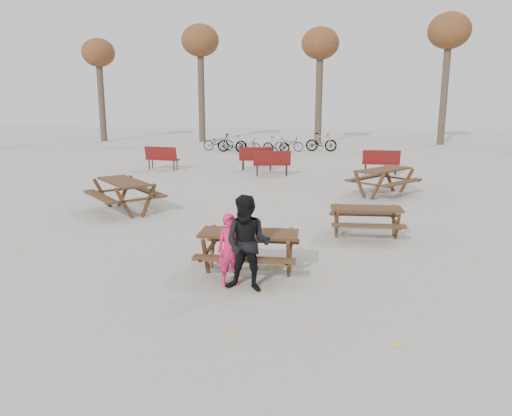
# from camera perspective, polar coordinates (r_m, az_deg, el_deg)

# --- Properties ---
(ground) EXTENTS (80.00, 80.00, 0.00)m
(ground) POSITION_cam_1_polar(r_m,az_deg,el_deg) (9.38, -0.80, -7.32)
(ground) COLOR gray
(ground) RESTS_ON ground
(main_picnic_table) EXTENTS (1.80, 1.45, 0.78)m
(main_picnic_table) POSITION_cam_1_polar(r_m,az_deg,el_deg) (9.20, -0.82, -3.89)
(main_picnic_table) COLOR #322012
(main_picnic_table) RESTS_ON ground
(food_tray) EXTENTS (0.18, 0.11, 0.03)m
(food_tray) POSITION_cam_1_polar(r_m,az_deg,el_deg) (8.99, -1.05, -2.93)
(food_tray) COLOR silver
(food_tray) RESTS_ON main_picnic_table
(bread_roll) EXTENTS (0.14, 0.06, 0.05)m
(bread_roll) POSITION_cam_1_polar(r_m,az_deg,el_deg) (8.97, -1.06, -2.67)
(bread_roll) COLOR tan
(bread_roll) RESTS_ON food_tray
(soda_bottle) EXTENTS (0.07, 0.07, 0.17)m
(soda_bottle) POSITION_cam_1_polar(r_m,az_deg,el_deg) (9.05, -0.56, -2.45)
(soda_bottle) COLOR silver
(soda_bottle) RESTS_ON main_picnic_table
(child) EXTENTS (0.54, 0.44, 1.27)m
(child) POSITION_cam_1_polar(r_m,az_deg,el_deg) (8.60, -2.94, -4.79)
(child) COLOR #D51A4E
(child) RESTS_ON ground
(adult) EXTENTS (0.87, 0.73, 1.64)m
(adult) POSITION_cam_1_polar(r_m,az_deg,el_deg) (8.29, -0.98, -4.10)
(adult) COLOR black
(adult) RESTS_ON ground
(picnic_table_east) EXTENTS (1.66, 1.35, 0.70)m
(picnic_table_east) POSITION_cam_1_polar(r_m,az_deg,el_deg) (11.82, 12.43, -1.59)
(picnic_table_east) COLOR #322012
(picnic_table_east) RESTS_ON ground
(picnic_table_north) EXTENTS (2.62, 2.64, 0.89)m
(picnic_table_north) POSITION_cam_1_polar(r_m,az_deg,el_deg) (14.49, -14.79, 1.33)
(picnic_table_north) COLOR #322012
(picnic_table_north) RESTS_ON ground
(picnic_table_far) EXTENTS (2.55, 2.60, 0.87)m
(picnic_table_far) POSITION_cam_1_polar(r_m,az_deg,el_deg) (16.83, 14.36, 2.90)
(picnic_table_far) COLOR #322012
(picnic_table_far) RESTS_ON ground
(park_bench_row) EXTENTS (10.91, 2.03, 1.03)m
(park_bench_row) POSITION_cam_1_polar(r_m,az_deg,el_deg) (21.14, 1.17, 5.48)
(park_bench_row) COLOR maroon
(park_bench_row) RESTS_ON ground
(bicycle_row) EXTENTS (7.85, 1.78, 1.07)m
(bicycle_row) POSITION_cam_1_polar(r_m,az_deg,el_deg) (28.94, 0.86, 7.40)
(bicycle_row) COLOR black
(bicycle_row) RESTS_ON ground
(tree_row) EXTENTS (32.17, 3.52, 8.26)m
(tree_row) POSITION_cam_1_polar(r_m,az_deg,el_deg) (33.99, 7.18, 17.77)
(tree_row) COLOR #382B21
(tree_row) RESTS_ON ground
(fallen_leaves) EXTENTS (11.00, 11.00, 0.01)m
(fallen_leaves) POSITION_cam_1_polar(r_m,az_deg,el_deg) (11.70, 3.40, -3.21)
(fallen_leaves) COLOR gold
(fallen_leaves) RESTS_ON ground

